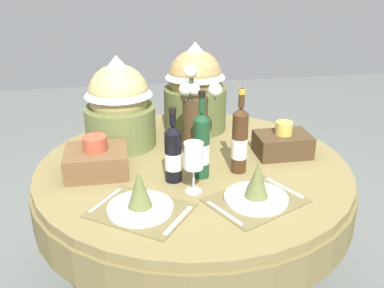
{
  "coord_description": "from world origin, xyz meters",
  "views": [
    {
      "loc": [
        -0.3,
        -1.72,
        1.58
      ],
      "look_at": [
        0.0,
        0.03,
        0.81
      ],
      "focal_mm": 40.81,
      "sensor_mm": 36.0,
      "label": 1
    }
  ],
  "objects_px": {
    "dining_table": "(193,189)",
    "woven_basket_side_left": "(96,160)",
    "wine_bottle_left": "(201,145)",
    "gift_tub_back_centre": "(195,85)",
    "wine_bottle_centre": "(240,140)",
    "flower_vase": "(195,115)",
    "wine_bottle_rear": "(173,153)",
    "place_setting_right": "(257,190)",
    "gift_tub_back_left": "(119,100)",
    "place_setting_left": "(140,200)",
    "wine_glass_left": "(194,157)",
    "woven_basket_side_right": "(283,143)"
  },
  "relations": [
    {
      "from": "place_setting_right",
      "to": "wine_glass_left",
      "type": "relative_size",
      "value": 2.02
    },
    {
      "from": "flower_vase",
      "to": "gift_tub_back_left",
      "type": "bearing_deg",
      "value": 158.14
    },
    {
      "from": "flower_vase",
      "to": "woven_basket_side_right",
      "type": "xyz_separation_m",
      "value": [
        0.39,
        -0.11,
        -0.12
      ]
    },
    {
      "from": "wine_bottle_centre",
      "to": "wine_bottle_rear",
      "type": "bearing_deg",
      "value": -173.04
    },
    {
      "from": "wine_bottle_left",
      "to": "gift_tub_back_left",
      "type": "bearing_deg",
      "value": 128.74
    },
    {
      "from": "wine_bottle_left",
      "to": "gift_tub_back_left",
      "type": "xyz_separation_m",
      "value": [
        -0.32,
        0.4,
        0.09
      ]
    },
    {
      "from": "wine_bottle_centre",
      "to": "woven_basket_side_left",
      "type": "height_order",
      "value": "wine_bottle_centre"
    },
    {
      "from": "wine_bottle_rear",
      "to": "gift_tub_back_centre",
      "type": "relative_size",
      "value": 0.68
    },
    {
      "from": "gift_tub_back_centre",
      "to": "woven_basket_side_left",
      "type": "relative_size",
      "value": 1.77
    },
    {
      "from": "flower_vase",
      "to": "gift_tub_back_left",
      "type": "distance_m",
      "value": 0.37
    },
    {
      "from": "wine_bottle_rear",
      "to": "wine_glass_left",
      "type": "height_order",
      "value": "wine_bottle_rear"
    },
    {
      "from": "wine_bottle_centre",
      "to": "woven_basket_side_right",
      "type": "height_order",
      "value": "wine_bottle_centre"
    },
    {
      "from": "wine_bottle_centre",
      "to": "gift_tub_back_left",
      "type": "bearing_deg",
      "value": 142.02
    },
    {
      "from": "place_setting_left",
      "to": "wine_bottle_centre",
      "type": "height_order",
      "value": "wine_bottle_centre"
    },
    {
      "from": "dining_table",
      "to": "woven_basket_side_left",
      "type": "bearing_deg",
      "value": -178.0
    },
    {
      "from": "wine_bottle_rear",
      "to": "place_setting_right",
      "type": "bearing_deg",
      "value": -37.67
    },
    {
      "from": "place_setting_left",
      "to": "wine_glass_left",
      "type": "bearing_deg",
      "value": 26.49
    },
    {
      "from": "wine_glass_left",
      "to": "gift_tub_back_left",
      "type": "relative_size",
      "value": 0.47
    },
    {
      "from": "flower_vase",
      "to": "place_setting_right",
      "type": "bearing_deg",
      "value": -73.83
    },
    {
      "from": "place_setting_left",
      "to": "gift_tub_back_centre",
      "type": "height_order",
      "value": "gift_tub_back_centre"
    },
    {
      "from": "place_setting_left",
      "to": "wine_glass_left",
      "type": "height_order",
      "value": "wine_glass_left"
    },
    {
      "from": "wine_bottle_rear",
      "to": "wine_glass_left",
      "type": "distance_m",
      "value": 0.13
    },
    {
      "from": "wine_bottle_rear",
      "to": "woven_basket_side_right",
      "type": "xyz_separation_m",
      "value": [
        0.53,
        0.16,
        -0.06
      ]
    },
    {
      "from": "dining_table",
      "to": "place_setting_right",
      "type": "xyz_separation_m",
      "value": [
        0.18,
        -0.36,
        0.18
      ]
    },
    {
      "from": "wine_bottle_rear",
      "to": "flower_vase",
      "type": "bearing_deg",
      "value": 63.27
    },
    {
      "from": "place_setting_right",
      "to": "wine_bottle_rear",
      "type": "distance_m",
      "value": 0.37
    },
    {
      "from": "dining_table",
      "to": "wine_bottle_centre",
      "type": "relative_size",
      "value": 3.82
    },
    {
      "from": "place_setting_left",
      "to": "woven_basket_side_right",
      "type": "relative_size",
      "value": 1.74
    },
    {
      "from": "dining_table",
      "to": "wine_bottle_left",
      "type": "relative_size",
      "value": 3.79
    },
    {
      "from": "woven_basket_side_right",
      "to": "gift_tub_back_left",
      "type": "bearing_deg",
      "value": 161.19
    },
    {
      "from": "wine_bottle_rear",
      "to": "gift_tub_back_centre",
      "type": "bearing_deg",
      "value": 71.38
    },
    {
      "from": "place_setting_left",
      "to": "wine_bottle_rear",
      "type": "distance_m",
      "value": 0.27
    },
    {
      "from": "place_setting_right",
      "to": "wine_bottle_rear",
      "type": "height_order",
      "value": "wine_bottle_rear"
    },
    {
      "from": "wine_bottle_rear",
      "to": "gift_tub_back_left",
      "type": "bearing_deg",
      "value": 115.92
    },
    {
      "from": "wine_bottle_left",
      "to": "woven_basket_side_right",
      "type": "height_order",
      "value": "wine_bottle_left"
    },
    {
      "from": "place_setting_right",
      "to": "woven_basket_side_right",
      "type": "relative_size",
      "value": 1.71
    },
    {
      "from": "flower_vase",
      "to": "woven_basket_side_right",
      "type": "height_order",
      "value": "flower_vase"
    },
    {
      "from": "place_setting_right",
      "to": "gift_tub_back_centre",
      "type": "relative_size",
      "value": 0.91
    },
    {
      "from": "place_setting_right",
      "to": "flower_vase",
      "type": "bearing_deg",
      "value": 106.17
    },
    {
      "from": "place_setting_left",
      "to": "gift_tub_back_centre",
      "type": "distance_m",
      "value": 0.87
    },
    {
      "from": "flower_vase",
      "to": "woven_basket_side_left",
      "type": "bearing_deg",
      "value": -161.4
    },
    {
      "from": "place_setting_right",
      "to": "wine_glass_left",
      "type": "distance_m",
      "value": 0.27
    },
    {
      "from": "place_setting_right",
      "to": "wine_bottle_centre",
      "type": "relative_size",
      "value": 1.14
    },
    {
      "from": "place_setting_right",
      "to": "gift_tub_back_centre",
      "type": "distance_m",
      "value": 0.81
    },
    {
      "from": "place_setting_right",
      "to": "wine_glass_left",
      "type": "height_order",
      "value": "wine_glass_left"
    },
    {
      "from": "wine_bottle_centre",
      "to": "gift_tub_back_left",
      "type": "xyz_separation_m",
      "value": [
        -0.49,
        0.38,
        0.08
      ]
    },
    {
      "from": "place_setting_right",
      "to": "flower_vase",
      "type": "distance_m",
      "value": 0.53
    },
    {
      "from": "place_setting_right",
      "to": "wine_bottle_centre",
      "type": "distance_m",
      "value": 0.27
    },
    {
      "from": "wine_glass_left",
      "to": "woven_basket_side_right",
      "type": "xyz_separation_m",
      "value": [
        0.47,
        0.27,
        -0.09
      ]
    },
    {
      "from": "place_setting_left",
      "to": "place_setting_right",
      "type": "distance_m",
      "value": 0.43
    }
  ]
}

